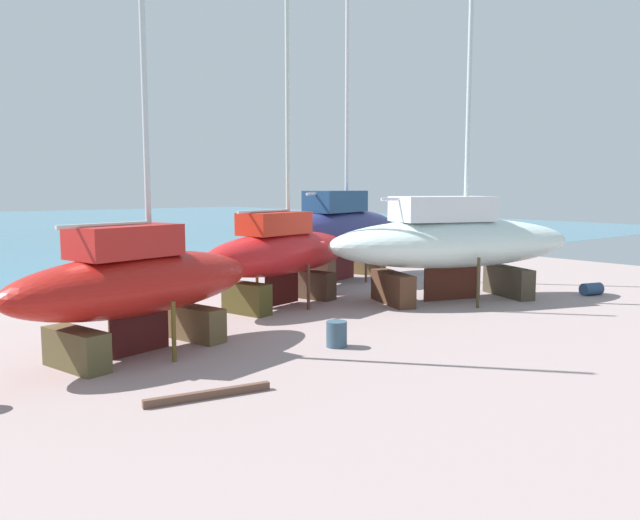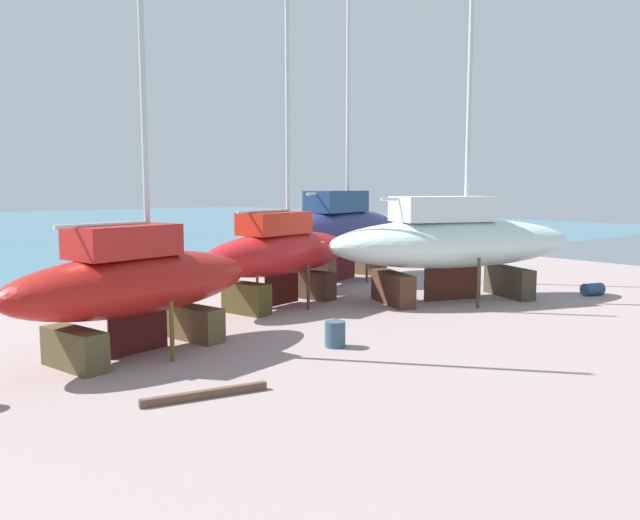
% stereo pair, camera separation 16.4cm
% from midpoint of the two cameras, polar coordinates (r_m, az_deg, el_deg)
% --- Properties ---
extents(ground_plane, '(46.47, 46.47, 0.00)m').
position_cam_midpoint_polar(ground_plane, '(22.22, 3.12, -5.42)').
color(ground_plane, gray).
extents(sailboat_mid_port, '(8.34, 4.20, 12.82)m').
position_cam_midpoint_polar(sailboat_mid_port, '(24.48, -3.74, 0.67)').
color(sailboat_mid_port, '#433022').
rests_on(sailboat_mid_port, ground).
extents(sailboat_small_center, '(8.25, 4.31, 12.58)m').
position_cam_midpoint_polar(sailboat_small_center, '(18.12, -16.46, -1.97)').
color(sailboat_small_center, brown).
rests_on(sailboat_small_center, ground).
extents(sailboat_far_slipway, '(11.37, 7.04, 18.43)m').
position_cam_midpoint_polar(sailboat_far_slipway, '(26.25, 11.75, 1.69)').
color(sailboat_far_slipway, '#42392B').
rests_on(sailboat_far_slipway, ground).
extents(sailboat_large_starboard, '(10.30, 5.39, 15.12)m').
position_cam_midpoint_polar(sailboat_large_starboard, '(31.27, 1.73, 2.77)').
color(sailboat_large_starboard, brown).
rests_on(sailboat_large_starboard, ground).
extents(worker, '(0.43, 0.50, 1.74)m').
position_cam_midpoint_polar(worker, '(29.79, -2.42, -0.57)').
color(worker, orange).
rests_on(worker, ground).
extents(barrel_tipped_left, '(0.76, 0.76, 0.91)m').
position_cam_midpoint_polar(barrel_tipped_left, '(34.29, 10.09, -0.48)').
color(barrel_tipped_left, navy).
rests_on(barrel_tipped_left, ground).
extents(barrel_rust_mid, '(0.85, 0.85, 0.75)m').
position_cam_midpoint_polar(barrel_rust_mid, '(18.41, 1.26, -6.73)').
color(barrel_rust_mid, '#354F62').
rests_on(barrel_rust_mid, ground).
extents(barrel_rust_far, '(0.94, 0.94, 0.78)m').
position_cam_midpoint_polar(barrel_rust_far, '(24.07, -20.19, -3.94)').
color(barrel_rust_far, olive).
rests_on(barrel_rust_far, ground).
extents(barrel_by_slipway, '(1.01, 0.93, 0.53)m').
position_cam_midpoint_polar(barrel_by_slipway, '(34.20, 12.19, -0.86)').
color(barrel_by_slipway, brown).
rests_on(barrel_by_slipway, ground).
extents(barrel_tar_black, '(1.04, 0.78, 0.53)m').
position_cam_midpoint_polar(barrel_tar_black, '(29.48, 23.27, -2.44)').
color(barrel_tar_black, navy).
rests_on(barrel_tar_black, ground).
extents(timber_short_skew, '(2.82, 0.76, 0.18)m').
position_cam_midpoint_polar(timber_short_skew, '(14.36, -10.41, -11.91)').
color(timber_short_skew, brown).
rests_on(timber_short_skew, ground).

